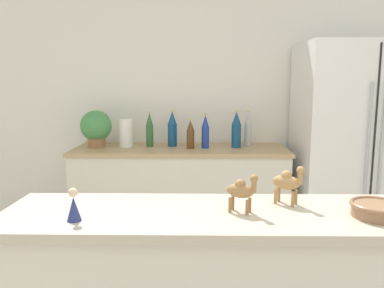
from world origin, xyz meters
name	(u,v)px	position (x,y,z in m)	size (l,w,h in m)	color
wall_back	(221,106)	(0.00, 2.73, 1.27)	(8.00, 0.06, 2.55)	white
back_counter	(181,199)	(-0.37, 2.40, 0.47)	(1.83, 0.63, 0.93)	silver
refrigerator	(353,153)	(1.10, 2.33, 0.90)	(0.94, 0.73, 1.80)	white
potted_plant	(96,127)	(-1.10, 2.42, 1.10)	(0.27, 0.27, 0.32)	#9E6B47
paper_towel_roll	(126,133)	(-0.84, 2.43, 1.05)	(0.12, 0.12, 0.24)	white
back_bottle_0	(205,132)	(-0.15, 2.37, 1.07)	(0.06, 0.06, 0.29)	navy
back_bottle_1	(172,129)	(-0.44, 2.47, 1.08)	(0.08, 0.08, 0.32)	navy
back_bottle_2	(150,130)	(-0.64, 2.45, 1.08)	(0.06, 0.06, 0.31)	#2D6033
back_bottle_3	(248,129)	(0.23, 2.49, 1.08)	(0.06, 0.06, 0.31)	#B2B7BC
back_bottle_4	(190,135)	(-0.28, 2.35, 1.05)	(0.07, 0.07, 0.25)	brown
back_bottle_5	(236,130)	(0.12, 2.41, 1.08)	(0.08, 0.08, 0.32)	navy
fruit_bowl	(377,209)	(0.42, 0.48, 1.03)	(0.19, 0.19, 0.05)	#8C6647
camel_figurine	(241,190)	(-0.06, 0.52, 1.08)	(0.12, 0.09, 0.15)	olive
camel_figurine_second	(288,181)	(0.13, 0.62, 1.09)	(0.12, 0.11, 0.16)	#A87F4C
wise_man_figurine_crimson	(74,207)	(-0.64, 0.42, 1.05)	(0.05, 0.05, 0.12)	navy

